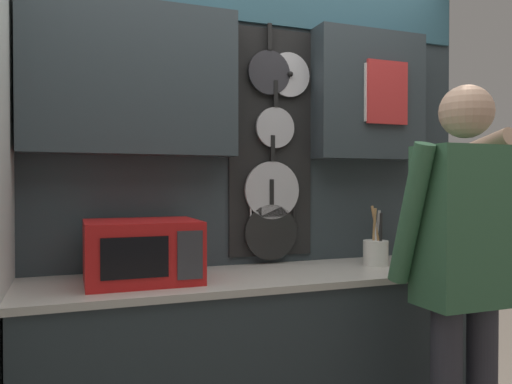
{
  "coord_description": "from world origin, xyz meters",
  "views": [
    {
      "loc": [
        -0.82,
        -2.14,
        1.33
      ],
      "look_at": [
        0.05,
        0.18,
        1.28
      ],
      "focal_mm": 35.0,
      "sensor_mm": 36.0,
      "label": 1
    }
  ],
  "objects": [
    {
      "name": "microwave",
      "position": [
        -0.53,
        0.01,
        1.04
      ],
      "size": [
        0.47,
        0.39,
        0.26
      ],
      "color": "red",
      "rests_on": "base_cabinet_counter"
    },
    {
      "name": "utensil_crock",
      "position": [
        0.64,
        0.02,
        0.98
      ],
      "size": [
        0.13,
        0.13,
        0.3
      ],
      "color": "white",
      "rests_on": "base_cabinet_counter"
    },
    {
      "name": "base_cabinet_counter",
      "position": [
        0.0,
        -0.0,
        0.45
      ],
      "size": [
        2.1,
        0.6,
        0.91
      ],
      "color": "#2D383D",
      "rests_on": "ground_plane"
    },
    {
      "name": "back_wall_unit",
      "position": [
        -0.01,
        0.26,
        1.51
      ],
      "size": [
        2.67,
        0.23,
        2.52
      ],
      "color": "#2D383D",
      "rests_on": "ground_plane"
    },
    {
      "name": "knife_block",
      "position": [
        0.88,
        0.01,
        1.01
      ],
      "size": [
        0.13,
        0.16,
        0.27
      ],
      "color": "brown",
      "rests_on": "base_cabinet_counter"
    },
    {
      "name": "person",
      "position": [
        0.65,
        -0.57,
        1.03
      ],
      "size": [
        0.54,
        0.67,
        1.71
      ],
      "color": "#383842",
      "rests_on": "ground_plane"
    }
  ]
}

